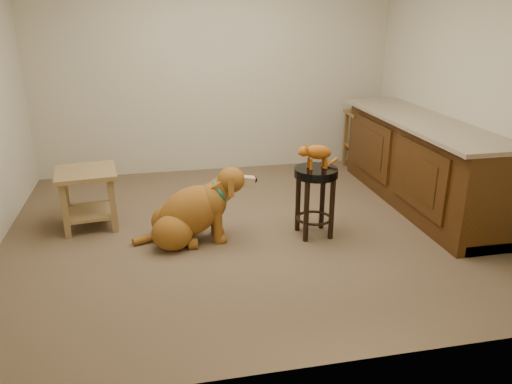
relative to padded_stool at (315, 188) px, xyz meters
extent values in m
cube|color=brown|center=(-0.61, 0.22, -0.46)|extent=(4.50, 4.00, 0.01)
cube|color=beige|center=(-0.61, 2.22, 0.84)|extent=(4.50, 0.04, 2.60)
cube|color=beige|center=(-0.61, -1.78, 0.84)|extent=(4.50, 0.04, 2.60)
cube|color=beige|center=(1.64, 0.22, 0.84)|extent=(0.04, 4.00, 2.60)
cube|color=#45270C|center=(1.34, 0.52, -0.01)|extent=(0.60, 2.50, 0.90)
cube|color=gray|center=(1.31, 0.52, 0.46)|extent=(0.70, 2.56, 0.04)
cube|color=black|center=(1.38, 0.52, -0.41)|extent=(0.52, 2.50, 0.10)
cube|color=#45270C|center=(1.03, -0.03, 0.04)|extent=(0.02, 0.90, 0.62)
cube|color=#45270C|center=(1.03, 1.07, 0.04)|extent=(0.02, 0.90, 0.62)
cube|color=#381F09|center=(1.02, -0.03, 0.04)|extent=(0.02, 0.60, 0.40)
cube|color=#381F09|center=(1.02, 1.07, 0.04)|extent=(0.02, 0.60, 0.40)
cylinder|color=black|center=(0.12, 0.13, -0.18)|extent=(0.05, 0.05, 0.58)
cylinder|color=black|center=(-0.13, 0.12, -0.18)|extent=(0.05, 0.05, 0.58)
cylinder|color=black|center=(0.13, -0.12, -0.18)|extent=(0.05, 0.05, 0.58)
cylinder|color=black|center=(-0.12, -0.13, -0.18)|extent=(0.05, 0.05, 0.58)
torus|color=black|center=(0.00, 0.00, -0.30)|extent=(0.35, 0.35, 0.03)
cylinder|color=black|center=(0.00, 0.00, 0.15)|extent=(0.40, 0.40, 0.08)
cube|color=brown|center=(1.41, 1.99, -0.10)|extent=(0.05, 0.05, 0.73)
cube|color=brown|center=(1.08, 2.00, -0.10)|extent=(0.05, 0.05, 0.73)
cube|color=brown|center=(1.40, 1.66, -0.10)|extent=(0.05, 0.05, 0.73)
cube|color=brown|center=(1.07, 1.67, -0.10)|extent=(0.05, 0.05, 0.73)
cube|color=brown|center=(1.24, 1.83, 0.28)|extent=(0.43, 0.43, 0.04)
cube|color=olive|center=(-1.89, 0.87, -0.20)|extent=(0.06, 0.06, 0.53)
cube|color=olive|center=(-2.31, 0.82, -0.20)|extent=(0.06, 0.06, 0.53)
cube|color=olive|center=(-1.84, 0.44, -0.20)|extent=(0.06, 0.06, 0.53)
cube|color=olive|center=(-2.26, 0.39, -0.20)|extent=(0.06, 0.06, 0.53)
cube|color=olive|center=(-2.08, 0.63, 0.09)|extent=(0.61, 0.61, 0.04)
cube|color=olive|center=(-2.08, 0.63, -0.32)|extent=(0.52, 0.52, 0.03)
ellipsoid|color=brown|center=(-1.32, 0.23, -0.31)|extent=(0.36, 0.30, 0.33)
ellipsoid|color=brown|center=(-1.32, -0.04, -0.31)|extent=(0.36, 0.30, 0.33)
cylinder|color=brown|center=(-1.14, 0.25, -0.42)|extent=(0.08, 0.10, 0.10)
cylinder|color=brown|center=(-1.14, -0.06, -0.42)|extent=(0.08, 0.10, 0.10)
ellipsoid|color=brown|center=(-1.14, 0.10, -0.18)|extent=(0.75, 0.39, 0.67)
ellipsoid|color=brown|center=(-0.95, 0.10, -0.09)|extent=(0.28, 0.31, 0.34)
cylinder|color=brown|center=(-0.91, 0.19, -0.27)|extent=(0.09, 0.09, 0.39)
cylinder|color=brown|center=(-0.91, 0.00, -0.27)|extent=(0.09, 0.09, 0.39)
sphere|color=brown|center=(-0.88, 0.19, -0.44)|extent=(0.10, 0.10, 0.10)
sphere|color=brown|center=(-0.88, 0.00, -0.44)|extent=(0.10, 0.10, 0.10)
cylinder|color=brown|center=(-0.87, 0.10, 0.01)|extent=(0.24, 0.17, 0.25)
ellipsoid|color=brown|center=(-0.76, 0.10, 0.10)|extent=(0.25, 0.22, 0.24)
cube|color=tan|center=(-0.63, 0.10, 0.08)|extent=(0.16, 0.09, 0.11)
sphere|color=black|center=(-0.55, 0.10, 0.09)|extent=(0.06, 0.06, 0.06)
cube|color=brown|center=(-0.78, 0.21, 0.07)|extent=(0.05, 0.06, 0.18)
cube|color=brown|center=(-0.78, -0.01, 0.07)|extent=(0.05, 0.06, 0.18)
torus|color=#0E7459|center=(-0.87, 0.10, 0.00)|extent=(0.13, 0.22, 0.21)
cylinder|color=#D8BF4C|center=(-0.82, 0.10, -0.07)|extent=(0.01, 0.05, 0.05)
cylinder|color=brown|center=(-1.52, 0.15, -0.43)|extent=(0.31, 0.17, 0.07)
ellipsoid|color=#A34F10|center=(0.01, 0.00, 0.34)|extent=(0.26, 0.13, 0.16)
cylinder|color=#A34F10|center=(-0.06, 0.03, 0.24)|extent=(0.03, 0.03, 0.10)
sphere|color=#A34F10|center=(-0.06, 0.03, 0.20)|extent=(0.03, 0.03, 0.03)
cylinder|color=#A34F10|center=(-0.06, -0.04, 0.24)|extent=(0.03, 0.03, 0.10)
sphere|color=#A34F10|center=(-0.06, -0.04, 0.20)|extent=(0.03, 0.03, 0.03)
cylinder|color=#A34F10|center=(0.08, 0.04, 0.24)|extent=(0.03, 0.03, 0.10)
sphere|color=#A34F10|center=(0.08, 0.04, 0.20)|extent=(0.03, 0.03, 0.03)
cylinder|color=#A34F10|center=(0.08, -0.03, 0.24)|extent=(0.03, 0.03, 0.10)
sphere|color=#A34F10|center=(0.08, -0.03, 0.20)|extent=(0.03, 0.03, 0.03)
sphere|color=#A34F10|center=(-0.12, 0.00, 0.36)|extent=(0.09, 0.09, 0.09)
sphere|color=#A34F10|center=(-0.16, 0.00, 0.35)|extent=(0.04, 0.04, 0.04)
sphere|color=brown|center=(-0.18, -0.01, 0.35)|extent=(0.01, 0.01, 0.01)
cone|color=#A34F10|center=(-0.11, 0.03, 0.41)|extent=(0.04, 0.04, 0.05)
cone|color=#C66B60|center=(-0.12, 0.03, 0.40)|extent=(0.02, 0.02, 0.03)
cone|color=#A34F10|center=(-0.11, -0.03, 0.41)|extent=(0.04, 0.04, 0.05)
cone|color=#C66B60|center=(-0.11, -0.03, 0.40)|extent=(0.02, 0.02, 0.03)
cylinder|color=#A34F10|center=(0.14, 0.04, 0.21)|extent=(0.19, 0.11, 0.09)
camera|label=1|loc=(-1.42, -4.09, 1.56)|focal=35.00mm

